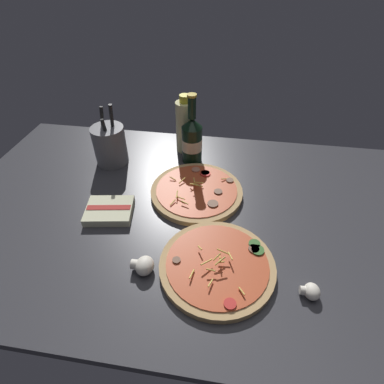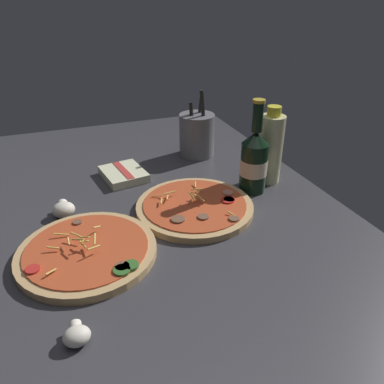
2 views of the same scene
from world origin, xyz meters
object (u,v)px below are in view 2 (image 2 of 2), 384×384
(pizza_near, at_px, (87,251))
(pizza_far, at_px, (195,207))
(mushroom_right, at_px, (63,209))
(dish_towel, at_px, (124,174))
(oil_bottle, at_px, (270,148))
(beer_bottle, at_px, (254,160))
(mushroom_left, at_px, (77,335))
(utensil_crock, at_px, (197,135))

(pizza_near, relative_size, pizza_far, 0.98)
(mushroom_right, distance_m, dish_towel, 0.24)
(pizza_far, relative_size, oil_bottle, 1.34)
(beer_bottle, bearing_deg, mushroom_left, -54.97)
(utensil_crock, bearing_deg, pizza_near, -44.18)
(oil_bottle, bearing_deg, dish_towel, -112.96)
(pizza_far, bearing_deg, oil_bottle, 107.47)
(pizza_near, height_order, mushroom_left, pizza_near)
(utensil_crock, xyz_separation_m, dish_towel, (0.09, -0.27, -0.06))
(beer_bottle, bearing_deg, pizza_near, -73.69)
(mushroom_left, bearing_deg, mushroom_right, 178.89)
(pizza_far, bearing_deg, utensil_crock, 157.91)
(pizza_far, distance_m, beer_bottle, 0.21)
(mushroom_right, xyz_separation_m, utensil_crock, (-0.24, 0.45, 0.05))
(oil_bottle, bearing_deg, pizza_far, -72.53)
(pizza_near, height_order, utensil_crock, utensil_crock)
(oil_bottle, distance_m, dish_towel, 0.43)
(pizza_far, distance_m, mushroom_right, 0.32)
(beer_bottle, relative_size, oil_bottle, 1.15)
(mushroom_right, bearing_deg, pizza_near, 10.86)
(pizza_far, xyz_separation_m, oil_bottle, (-0.08, 0.26, 0.09))
(beer_bottle, relative_size, mushroom_left, 5.54)
(pizza_near, bearing_deg, pizza_far, 108.21)
(mushroom_left, relative_size, mushroom_right, 0.80)
(mushroom_right, height_order, utensil_crock, utensil_crock)
(pizza_near, relative_size, mushroom_right, 5.06)
(oil_bottle, height_order, utensil_crock, utensil_crock)
(utensil_crock, bearing_deg, oil_bottle, 25.83)
(beer_bottle, xyz_separation_m, mushroom_left, (0.35, -0.50, -0.07))
(pizza_near, distance_m, utensil_crock, 0.59)
(pizza_near, height_order, mushroom_right, pizza_near)
(pizza_near, height_order, oil_bottle, oil_bottle)
(oil_bottle, relative_size, mushroom_right, 3.83)
(mushroom_left, bearing_deg, beer_bottle, 125.03)
(beer_bottle, bearing_deg, utensil_crock, -169.87)
(oil_bottle, height_order, dish_towel, oil_bottle)
(pizza_far, xyz_separation_m, dish_towel, (-0.24, -0.13, 0.00))
(dish_towel, bearing_deg, mushroom_left, -18.68)
(beer_bottle, xyz_separation_m, dish_towel, (-0.20, -0.32, -0.08))
(pizza_far, height_order, oil_bottle, oil_bottle)
(mushroom_left, bearing_deg, dish_towel, 161.32)
(mushroom_left, height_order, mushroom_right, mushroom_right)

